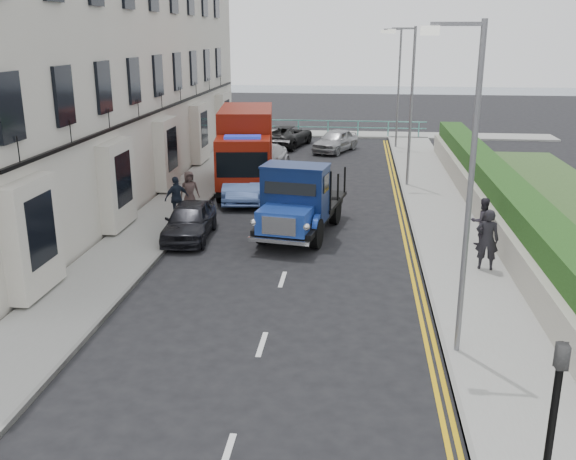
{
  "coord_description": "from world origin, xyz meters",
  "views": [
    {
      "loc": [
        2.0,
        -14.93,
        6.76
      ],
      "look_at": [
        0.13,
        2.27,
        1.4
      ],
      "focal_mm": 40.0,
      "sensor_mm": 36.0,
      "label": 1
    }
  ],
  "objects_px": {
    "lamp_mid": "(409,98)",
    "parked_car_front": "(189,221)",
    "bedford_lorry": "(297,205)",
    "pedestrian_east_near": "(487,239)",
    "lamp_far": "(397,81)",
    "red_lorry": "(246,147)",
    "lamp_near": "(465,176)"
  },
  "relations": [
    {
      "from": "lamp_mid",
      "to": "bedford_lorry",
      "type": "height_order",
      "value": "lamp_mid"
    },
    {
      "from": "lamp_mid",
      "to": "pedestrian_east_near",
      "type": "bearing_deg",
      "value": -81.34
    },
    {
      "from": "lamp_near",
      "to": "bedford_lorry",
      "type": "distance_m",
      "value": 9.37
    },
    {
      "from": "parked_car_front",
      "to": "pedestrian_east_near",
      "type": "height_order",
      "value": "pedestrian_east_near"
    },
    {
      "from": "lamp_near",
      "to": "lamp_far",
      "type": "height_order",
      "value": "same"
    },
    {
      "from": "lamp_near",
      "to": "lamp_mid",
      "type": "distance_m",
      "value": 16.0
    },
    {
      "from": "lamp_mid",
      "to": "red_lorry",
      "type": "height_order",
      "value": "lamp_mid"
    },
    {
      "from": "lamp_near",
      "to": "lamp_far",
      "type": "distance_m",
      "value": 26.0
    },
    {
      "from": "lamp_mid",
      "to": "parked_car_front",
      "type": "height_order",
      "value": "lamp_mid"
    },
    {
      "from": "lamp_near",
      "to": "lamp_mid",
      "type": "height_order",
      "value": "same"
    },
    {
      "from": "lamp_mid",
      "to": "lamp_far",
      "type": "xyz_separation_m",
      "value": [
        0.0,
        10.0,
        0.0
      ]
    },
    {
      "from": "lamp_far",
      "to": "red_lorry",
      "type": "distance_m",
      "value": 13.2
    },
    {
      "from": "lamp_far",
      "to": "parked_car_front",
      "type": "relative_size",
      "value": 1.92
    },
    {
      "from": "lamp_far",
      "to": "pedestrian_east_near",
      "type": "bearing_deg",
      "value": -85.48
    },
    {
      "from": "bedford_lorry",
      "to": "pedestrian_east_near",
      "type": "bearing_deg",
      "value": -15.22
    },
    {
      "from": "lamp_mid",
      "to": "parked_car_front",
      "type": "xyz_separation_m",
      "value": [
        -7.78,
        -8.51,
        -3.38
      ]
    },
    {
      "from": "lamp_mid",
      "to": "pedestrian_east_near",
      "type": "height_order",
      "value": "lamp_mid"
    },
    {
      "from": "lamp_near",
      "to": "parked_car_front",
      "type": "bearing_deg",
      "value": 136.07
    },
    {
      "from": "pedestrian_east_near",
      "to": "red_lorry",
      "type": "bearing_deg",
      "value": -37.45
    },
    {
      "from": "lamp_mid",
      "to": "red_lorry",
      "type": "bearing_deg",
      "value": -172.74
    },
    {
      "from": "lamp_near",
      "to": "lamp_mid",
      "type": "bearing_deg",
      "value": 90.0
    },
    {
      "from": "lamp_mid",
      "to": "red_lorry",
      "type": "relative_size",
      "value": 1.01
    },
    {
      "from": "red_lorry",
      "to": "pedestrian_east_near",
      "type": "bearing_deg",
      "value": -55.76
    },
    {
      "from": "lamp_far",
      "to": "pedestrian_east_near",
      "type": "height_order",
      "value": "lamp_far"
    },
    {
      "from": "lamp_near",
      "to": "parked_car_front",
      "type": "xyz_separation_m",
      "value": [
        -7.78,
        7.49,
        -3.38
      ]
    },
    {
      "from": "pedestrian_east_near",
      "to": "lamp_far",
      "type": "bearing_deg",
      "value": -74.48
    },
    {
      "from": "lamp_near",
      "to": "lamp_far",
      "type": "relative_size",
      "value": 1.0
    },
    {
      "from": "lamp_near",
      "to": "red_lorry",
      "type": "distance_m",
      "value": 16.83
    },
    {
      "from": "lamp_mid",
      "to": "pedestrian_east_near",
      "type": "relative_size",
      "value": 3.88
    },
    {
      "from": "lamp_mid",
      "to": "bedford_lorry",
      "type": "xyz_separation_m",
      "value": [
        -4.16,
        -8.09,
        -2.83
      ]
    },
    {
      "from": "pedestrian_east_near",
      "to": "bedford_lorry",
      "type": "bearing_deg",
      "value": -14.01
    },
    {
      "from": "lamp_mid",
      "to": "bedford_lorry",
      "type": "distance_m",
      "value": 9.53
    }
  ]
}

